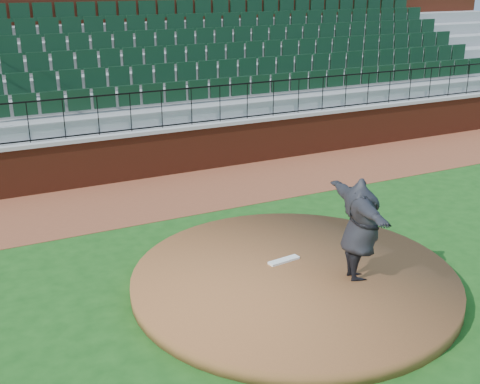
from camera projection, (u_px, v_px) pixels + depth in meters
name	position (u px, v px, depth m)	size (l,w,h in m)	color
ground	(278.00, 288.00, 10.56)	(90.00, 90.00, 0.00)	#174A15
warning_track	(170.00, 194.00, 15.10)	(34.00, 3.20, 0.01)	brown
field_wall	(149.00, 155.00, 16.25)	(34.00, 0.35, 1.20)	maroon
wall_cap	(147.00, 131.00, 16.03)	(34.00, 0.45, 0.10)	#B7B7B7
wall_railing	(146.00, 111.00, 15.85)	(34.00, 0.05, 1.00)	black
seating_stands	(117.00, 77.00, 17.97)	(34.00, 5.10, 4.60)	gray
concourse_wall	(93.00, 52.00, 20.18)	(34.00, 0.50, 5.50)	maroon
pitchers_mound	(294.00, 280.00, 10.57)	(5.67, 5.67, 0.25)	brown
pitching_rubber	(284.00, 260.00, 10.97)	(0.62, 0.15, 0.04)	white
pitcher	(360.00, 229.00, 10.07)	(2.22, 0.61, 1.81)	black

